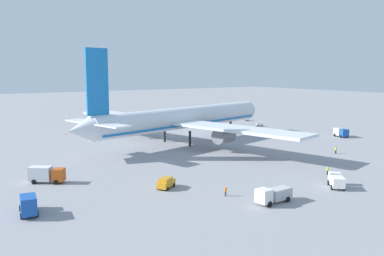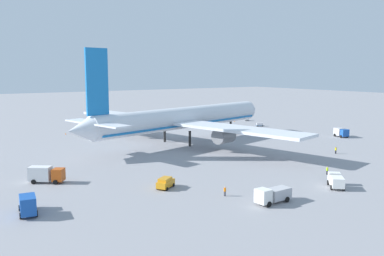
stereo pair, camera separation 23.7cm
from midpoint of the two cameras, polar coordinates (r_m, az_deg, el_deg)
name	(u,v)px [view 2 (the right image)]	position (r m, az deg, el deg)	size (l,w,h in m)	color
ground_plane	(185,143)	(119.33, -0.99, -2.06)	(600.00, 600.00, 0.00)	gray
airliner	(181,119)	(117.23, -1.48, 1.30)	(73.27, 81.33, 26.12)	silver
service_truck_0	(273,195)	(66.93, 11.31, -9.10)	(6.50, 2.72, 2.64)	white
service_truck_1	(341,132)	(137.74, 20.15, -0.55)	(3.66, 5.32, 2.73)	#194CA5
service_truck_3	(28,204)	(65.24, -21.87, -9.79)	(3.11, 6.01, 2.99)	#194CA5
service_truck_4	(336,181)	(78.42, 19.55, -6.93)	(4.88, 5.12, 2.35)	white
service_truck_5	(46,174)	(81.61, -19.67, -6.08)	(6.48, 5.61, 3.09)	#BF4C14
service_van	(165,183)	(73.79, -3.63, -7.62)	(4.40, 3.80, 1.97)	orange
baggage_cart_0	(260,124)	(156.24, 9.47, 0.49)	(3.21, 2.62, 1.26)	#26598C
baggage_cart_1	(247,119)	(172.82, 7.75, 1.26)	(2.51, 2.85, 1.37)	#595B60
ground_worker_0	(327,171)	(87.39, 18.43, -5.66)	(0.50, 0.50, 1.68)	black
ground_worker_1	(225,191)	(69.49, 4.71, -8.79)	(0.42, 0.42, 1.65)	#3F3F47
ground_worker_2	(336,150)	(109.76, 19.49, -2.94)	(0.56, 0.56, 1.76)	black
traffic_cone_0	(66,134)	(140.78, -17.18, -0.75)	(0.36, 0.36, 0.55)	orange
traffic_cone_1	(234,121)	(169.16, 5.95, 0.99)	(0.36, 0.36, 0.55)	orange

